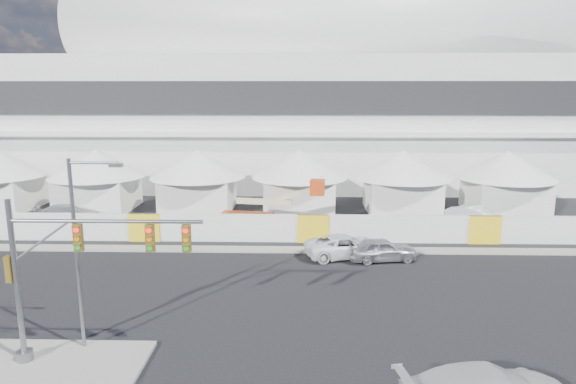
{
  "coord_description": "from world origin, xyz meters",
  "views": [
    {
      "loc": [
        5.12,
        -20.53,
        10.75
      ],
      "look_at": [
        4.34,
        10.0,
        4.54
      ],
      "focal_mm": 32.0,
      "sensor_mm": 36.0,
      "label": 1
    }
  ],
  "objects_px": {
    "sedan_silver": "(382,249)",
    "lot_car_a": "(476,216)",
    "lot_car_c": "(68,214)",
    "streetlight_median": "(81,242)",
    "traffic_mast": "(61,274)",
    "pickup_curb": "(346,246)",
    "boom_lift": "(257,216)"
  },
  "relations": [
    {
      "from": "lot_car_a",
      "to": "streetlight_median",
      "type": "relative_size",
      "value": 0.6
    },
    {
      "from": "sedan_silver",
      "to": "lot_car_a",
      "type": "distance_m",
      "value": 12.2
    },
    {
      "from": "lot_car_a",
      "to": "sedan_silver",
      "type": "bearing_deg",
      "value": 170.5
    },
    {
      "from": "lot_car_a",
      "to": "traffic_mast",
      "type": "distance_m",
      "value": 31.54
    },
    {
      "from": "pickup_curb",
      "to": "boom_lift",
      "type": "distance_m",
      "value": 8.97
    },
    {
      "from": "pickup_curb",
      "to": "lot_car_a",
      "type": "distance_m",
      "value": 13.48
    },
    {
      "from": "sedan_silver",
      "to": "lot_car_a",
      "type": "height_order",
      "value": "lot_car_a"
    },
    {
      "from": "pickup_curb",
      "to": "traffic_mast",
      "type": "xyz_separation_m",
      "value": [
        -12.07,
        -13.49,
        3.04
      ]
    },
    {
      "from": "sedan_silver",
      "to": "boom_lift",
      "type": "bearing_deg",
      "value": 40.46
    },
    {
      "from": "lot_car_c",
      "to": "streetlight_median",
      "type": "height_order",
      "value": "streetlight_median"
    },
    {
      "from": "pickup_curb",
      "to": "lot_car_a",
      "type": "height_order",
      "value": "lot_car_a"
    },
    {
      "from": "streetlight_median",
      "to": "pickup_curb",
      "type": "bearing_deg",
      "value": 46.29
    },
    {
      "from": "pickup_curb",
      "to": "traffic_mast",
      "type": "bearing_deg",
      "value": 122.9
    },
    {
      "from": "streetlight_median",
      "to": "boom_lift",
      "type": "xyz_separation_m",
      "value": [
        5.46,
        18.67,
        -3.6
      ]
    },
    {
      "from": "sedan_silver",
      "to": "streetlight_median",
      "type": "height_order",
      "value": "streetlight_median"
    },
    {
      "from": "streetlight_median",
      "to": "traffic_mast",
      "type": "bearing_deg",
      "value": -105.37
    },
    {
      "from": "lot_car_c",
      "to": "lot_car_a",
      "type": "bearing_deg",
      "value": -101.77
    },
    {
      "from": "lot_car_a",
      "to": "boom_lift",
      "type": "bearing_deg",
      "value": 130.9
    },
    {
      "from": "lot_car_c",
      "to": "boom_lift",
      "type": "height_order",
      "value": "boom_lift"
    },
    {
      "from": "pickup_curb",
      "to": "lot_car_a",
      "type": "bearing_deg",
      "value": -69.73
    },
    {
      "from": "boom_lift",
      "to": "streetlight_median",
      "type": "bearing_deg",
      "value": -97.7
    },
    {
      "from": "lot_car_a",
      "to": "streetlight_median",
      "type": "height_order",
      "value": "streetlight_median"
    },
    {
      "from": "traffic_mast",
      "to": "streetlight_median",
      "type": "relative_size",
      "value": 0.96
    },
    {
      "from": "lot_car_a",
      "to": "lot_car_c",
      "type": "height_order",
      "value": "lot_car_a"
    },
    {
      "from": "lot_car_c",
      "to": "traffic_mast",
      "type": "xyz_separation_m",
      "value": [
        9.81,
        -21.73,
        3.05
      ]
    },
    {
      "from": "traffic_mast",
      "to": "streetlight_median",
      "type": "xyz_separation_m",
      "value": [
        0.33,
        1.21,
        0.93
      ]
    },
    {
      "from": "lot_car_c",
      "to": "pickup_curb",
      "type": "bearing_deg",
      "value": -121.69
    },
    {
      "from": "lot_car_a",
      "to": "lot_car_c",
      "type": "distance_m",
      "value": 32.86
    },
    {
      "from": "lot_car_a",
      "to": "boom_lift",
      "type": "distance_m",
      "value": 17.31
    },
    {
      "from": "sedan_silver",
      "to": "traffic_mast",
      "type": "height_order",
      "value": "traffic_mast"
    },
    {
      "from": "lot_car_a",
      "to": "traffic_mast",
      "type": "bearing_deg",
      "value": 168.9
    },
    {
      "from": "pickup_curb",
      "to": "lot_car_c",
      "type": "relative_size",
      "value": 1.06
    }
  ]
}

